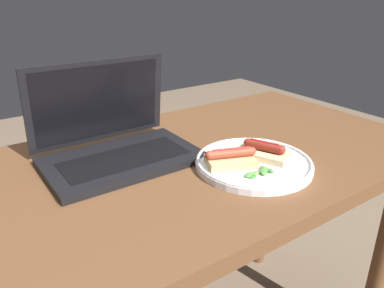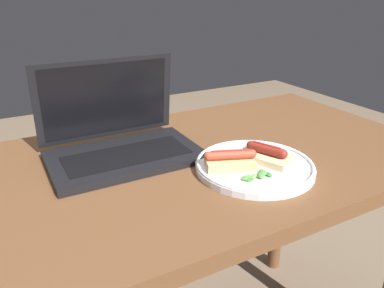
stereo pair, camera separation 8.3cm
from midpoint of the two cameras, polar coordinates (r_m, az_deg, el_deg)
desk at (r=0.90m, az=-9.44°, el=-9.01°), size 1.49×0.67×0.75m
laptop at (r=0.92m, az=-14.17°, el=0.22°), size 0.35×0.25×0.23m
plate at (r=0.86m, az=6.66°, el=-2.94°), size 0.27×0.27×0.02m
sausage_toast_left at (r=0.88m, az=8.23°, el=-1.18°), size 0.11×0.14×0.04m
sausage_toast_middle at (r=0.83m, az=3.04°, el=-2.32°), size 0.12×0.10×0.04m
salad_pile at (r=0.81m, az=7.44°, el=-4.32°), size 0.07×0.04×0.01m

